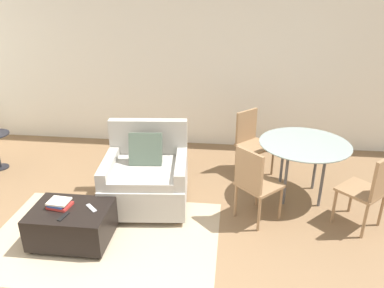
{
  "coord_description": "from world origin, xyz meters",
  "views": [
    {
      "loc": [
        0.88,
        -2.18,
        2.52
      ],
      "look_at": [
        0.41,
        1.88,
        0.75
      ],
      "focal_mm": 35.0,
      "sensor_mm": 36.0,
      "label": 1
    }
  ],
  "objects_px": {
    "ottoman": "(72,224)",
    "tv_remote_primary": "(91,208)",
    "dining_chair_near_left": "(254,181)",
    "dining_chair_near_right": "(371,187)",
    "dining_chair_far_left": "(251,138)",
    "dining_table": "(304,149)",
    "tv_remote_secondary": "(63,216)",
    "armchair": "(146,177)",
    "book_stack": "(59,204)"
  },
  "relations": [
    {
      "from": "dining_chair_near_right",
      "to": "armchair",
      "type": "bearing_deg",
      "value": 174.83
    },
    {
      "from": "tv_remote_secondary",
      "to": "dining_table",
      "type": "distance_m",
      "value": 2.85
    },
    {
      "from": "tv_remote_primary",
      "to": "dining_chair_near_left",
      "type": "xyz_separation_m",
      "value": [
        1.66,
        0.56,
        0.12
      ]
    },
    {
      "from": "dining_table",
      "to": "dining_chair_near_right",
      "type": "bearing_deg",
      "value": -45.0
    },
    {
      "from": "tv_remote_secondary",
      "to": "dining_chair_near_right",
      "type": "distance_m",
      "value": 3.2
    },
    {
      "from": "dining_chair_near_left",
      "to": "dining_table",
      "type": "bearing_deg",
      "value": 45.0
    },
    {
      "from": "dining_table",
      "to": "dining_chair_near_right",
      "type": "xyz_separation_m",
      "value": [
        0.61,
        -0.61,
        -0.14
      ]
    },
    {
      "from": "ottoman",
      "to": "book_stack",
      "type": "relative_size",
      "value": 3.27
    },
    {
      "from": "ottoman",
      "to": "tv_remote_primary",
      "type": "xyz_separation_m",
      "value": [
        0.22,
        0.04,
        0.18
      ]
    },
    {
      "from": "armchair",
      "to": "dining_chair_near_left",
      "type": "relative_size",
      "value": 1.17
    },
    {
      "from": "dining_table",
      "to": "dining_chair_near_left",
      "type": "distance_m",
      "value": 0.88
    },
    {
      "from": "book_stack",
      "to": "tv_remote_secondary",
      "type": "bearing_deg",
      "value": -55.37
    },
    {
      "from": "dining_chair_near_right",
      "to": "dining_chair_far_left",
      "type": "height_order",
      "value": "same"
    },
    {
      "from": "book_stack",
      "to": "dining_chair_near_left",
      "type": "xyz_separation_m",
      "value": [
        2.0,
        0.56,
        0.09
      ]
    },
    {
      "from": "dining_table",
      "to": "ottoman",
      "type": "bearing_deg",
      "value": -154.15
    },
    {
      "from": "armchair",
      "to": "dining_table",
      "type": "height_order",
      "value": "armchair"
    },
    {
      "from": "dining_chair_near_left",
      "to": "tv_remote_primary",
      "type": "bearing_deg",
      "value": -161.51
    },
    {
      "from": "dining_chair_near_left",
      "to": "dining_chair_near_right",
      "type": "xyz_separation_m",
      "value": [
        1.22,
        0.0,
        0.0
      ]
    },
    {
      "from": "ottoman",
      "to": "dining_chair_near_right",
      "type": "relative_size",
      "value": 0.89
    },
    {
      "from": "book_stack",
      "to": "dining_table",
      "type": "distance_m",
      "value": 2.87
    },
    {
      "from": "book_stack",
      "to": "dining_chair_far_left",
      "type": "height_order",
      "value": "dining_chair_far_left"
    },
    {
      "from": "tv_remote_secondary",
      "to": "dining_chair_far_left",
      "type": "relative_size",
      "value": 0.18
    },
    {
      "from": "armchair",
      "to": "book_stack",
      "type": "distance_m",
      "value": 1.08
    },
    {
      "from": "tv_remote_primary",
      "to": "tv_remote_secondary",
      "type": "relative_size",
      "value": 0.92
    },
    {
      "from": "dining_chair_near_left",
      "to": "dining_chair_near_right",
      "type": "relative_size",
      "value": 1.0
    },
    {
      "from": "armchair",
      "to": "book_stack",
      "type": "height_order",
      "value": "armchair"
    },
    {
      "from": "book_stack",
      "to": "dining_table",
      "type": "relative_size",
      "value": 0.22
    },
    {
      "from": "armchair",
      "to": "dining_chair_near_right",
      "type": "relative_size",
      "value": 1.17
    },
    {
      "from": "book_stack",
      "to": "tv_remote_secondary",
      "type": "relative_size",
      "value": 1.49
    },
    {
      "from": "dining_table",
      "to": "dining_chair_far_left",
      "type": "distance_m",
      "value": 0.88
    },
    {
      "from": "tv_remote_primary",
      "to": "tv_remote_secondary",
      "type": "height_order",
      "value": "same"
    },
    {
      "from": "dining_chair_near_left",
      "to": "dining_chair_far_left",
      "type": "relative_size",
      "value": 1.0
    },
    {
      "from": "armchair",
      "to": "dining_chair_near_right",
      "type": "bearing_deg",
      "value": -5.17
    },
    {
      "from": "armchair",
      "to": "dining_chair_near_left",
      "type": "distance_m",
      "value": 1.3
    },
    {
      "from": "ottoman",
      "to": "dining_chair_far_left",
      "type": "bearing_deg",
      "value": 44.07
    },
    {
      "from": "ottoman",
      "to": "book_stack",
      "type": "bearing_deg",
      "value": 165.67
    },
    {
      "from": "ottoman",
      "to": "dining_chair_far_left",
      "type": "distance_m",
      "value": 2.63
    },
    {
      "from": "dining_table",
      "to": "dining_chair_near_right",
      "type": "height_order",
      "value": "dining_chair_near_right"
    },
    {
      "from": "ottoman",
      "to": "dining_chair_near_left",
      "type": "relative_size",
      "value": 0.89
    },
    {
      "from": "tv_remote_primary",
      "to": "dining_chair_far_left",
      "type": "relative_size",
      "value": 0.17
    },
    {
      "from": "dining_chair_far_left",
      "to": "dining_chair_near_left",
      "type": "bearing_deg",
      "value": -90.0
    },
    {
      "from": "ottoman",
      "to": "dining_chair_near_right",
      "type": "distance_m",
      "value": 3.18
    },
    {
      "from": "dining_chair_far_left",
      "to": "dining_chair_near_right",
      "type": "bearing_deg",
      "value": -45.0
    },
    {
      "from": "dining_chair_near_left",
      "to": "armchair",
      "type": "bearing_deg",
      "value": 169.92
    },
    {
      "from": "ottoman",
      "to": "tv_remote_secondary",
      "type": "xyz_separation_m",
      "value": [
        -0.0,
        -0.14,
        0.18
      ]
    },
    {
      "from": "tv_remote_primary",
      "to": "dining_chair_far_left",
      "type": "height_order",
      "value": "dining_chair_far_left"
    },
    {
      "from": "armchair",
      "to": "ottoman",
      "type": "distance_m",
      "value": 1.03
    },
    {
      "from": "tv_remote_primary",
      "to": "dining_table",
      "type": "relative_size",
      "value": 0.14
    },
    {
      "from": "tv_remote_primary",
      "to": "dining_chair_near_left",
      "type": "distance_m",
      "value": 1.76
    },
    {
      "from": "armchair",
      "to": "tv_remote_primary",
      "type": "relative_size",
      "value": 6.99
    }
  ]
}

